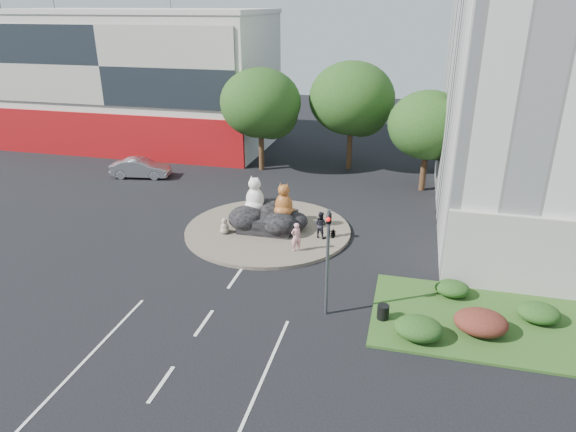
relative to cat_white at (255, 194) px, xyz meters
The scene contains 22 objects.
ground 10.72m from the cat_white, 84.98° to the right, with size 120.00×120.00×0.00m, color black.
roundabout_island 2.34m from the cat_white, 26.08° to the right, with size 10.00×10.00×0.20m, color brown.
rock_plinth 1.86m from the cat_white, 26.08° to the right, with size 3.20×2.60×0.90m, color black, non-canonical shape.
shophouse_block 24.75m from the cat_white, 134.37° to the left, with size 25.20×12.30×17.40m.
grass_verge 15.07m from the cat_white, 29.97° to the right, with size 10.00×6.00×0.12m, color #31501A.
tree_left 12.38m from the cat_white, 104.54° to the left, with size 6.46×6.46×8.27m.
tree_mid 14.58m from the cat_white, 73.67° to the left, with size 6.84×6.84×8.76m.
tree_right 14.07m from the cat_white, 43.91° to the left, with size 5.70×5.70×7.30m.
hedge_near_green 13.80m from the cat_white, 43.61° to the right, with size 2.00×1.60×0.90m, color #183410.
hedge_red 15.10m from the cat_white, 34.23° to the right, with size 2.20×1.76×0.99m, color #471317.
hedge_mid_green 16.54m from the cat_white, 24.98° to the right, with size 1.80×1.44×0.81m, color #183410.
hedge_back_green 12.86m from the cat_white, 26.33° to the right, with size 1.60×1.28×0.72m, color #183410.
traffic_light 10.47m from the cat_white, 54.56° to the right, with size 0.44×1.24×5.00m.
street_lamp 14.15m from the cat_white, 10.11° to the right, with size 2.34×0.22×8.06m.
cat_white is the anchor object (origin of this frame).
cat_tabby 1.92m from the cat_white, ahead, with size 1.22×1.06×2.03m, color #AD6824, non-canonical shape.
kitten_calico 2.67m from the cat_white, 128.68° to the right, with size 0.60×0.52×1.00m, color white, non-canonical shape.
kitten_white 3.42m from the cat_white, 22.24° to the right, with size 0.51×0.44×0.85m, color silver, non-canonical shape.
pedestrian_pink 4.57m from the cat_white, 42.36° to the right, with size 0.60×0.40×1.65m, color pink.
pedestrian_dark 4.51m from the cat_white, 12.68° to the right, with size 0.78×0.61×1.61m, color black.
parked_car 13.94m from the cat_white, 148.49° to the left, with size 1.60×4.58×1.51m, color #A4A5AB.
litter_bin 12.01m from the cat_white, 44.87° to the right, with size 0.52×0.52×0.65m, color black.
Camera 1 is at (8.09, -17.32, 12.81)m, focal length 32.00 mm.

